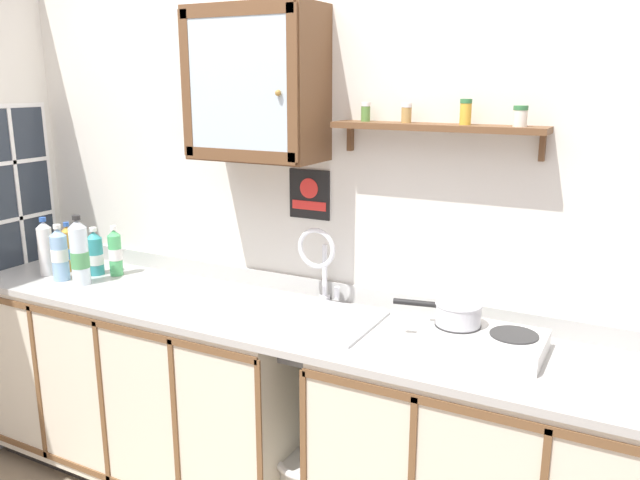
# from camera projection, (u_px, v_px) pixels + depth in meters

# --- Properties ---
(back_wall) EXTENTS (3.77, 0.07, 2.52)m
(back_wall) POSITION_uv_depth(u_px,v_px,m) (310.00, 228.00, 2.87)
(back_wall) COLOR silver
(back_wall) RESTS_ON ground
(lower_cabinet_run) EXTENTS (1.70, 0.59, 0.94)m
(lower_cabinet_run) POSITION_uv_depth(u_px,v_px,m) (149.00, 384.00, 3.12)
(lower_cabinet_run) COLOR black
(lower_cabinet_run) RESTS_ON ground
(countertop) EXTENTS (3.13, 0.62, 0.03)m
(countertop) POSITION_uv_depth(u_px,v_px,m) (274.00, 317.00, 2.67)
(countertop) COLOR #B2B2AD
(countertop) RESTS_ON lower_cabinet_run
(backsplash) EXTENTS (3.13, 0.02, 0.08)m
(backsplash) POSITION_uv_depth(u_px,v_px,m) (307.00, 286.00, 2.90)
(backsplash) COLOR #B2B2AD
(backsplash) RESTS_ON countertop
(sink) EXTENTS (0.57, 0.45, 0.48)m
(sink) POSITION_uv_depth(u_px,v_px,m) (308.00, 322.00, 2.64)
(sink) COLOR silver
(sink) RESTS_ON countertop
(hot_plate_stove) EXTENTS (0.42, 0.29, 0.08)m
(hot_plate_stove) POSITION_uv_depth(u_px,v_px,m) (483.00, 341.00, 2.30)
(hot_plate_stove) COLOR silver
(hot_plate_stove) RESTS_ON countertop
(saucepan) EXTENTS (0.32, 0.17, 0.08)m
(saucepan) POSITION_uv_depth(u_px,v_px,m) (457.00, 313.00, 2.34)
(saucepan) COLOR silver
(saucepan) RESTS_ON hot_plate_stove
(bottle_juice_amber_0) EXTENTS (0.06, 0.06, 0.25)m
(bottle_juice_amber_0) POSITION_uv_depth(u_px,v_px,m) (69.00, 249.00, 3.26)
(bottle_juice_amber_0) COLOR gold
(bottle_juice_amber_0) RESTS_ON countertop
(bottle_water_clear_1) EXTENTS (0.09, 0.09, 0.33)m
(bottle_water_clear_1) POSITION_uv_depth(u_px,v_px,m) (80.00, 254.00, 3.02)
(bottle_water_clear_1) COLOR silver
(bottle_water_clear_1) RESTS_ON countertop
(bottle_detergent_teal_2) EXTENTS (0.08, 0.08, 0.24)m
(bottle_detergent_teal_2) POSITION_uv_depth(u_px,v_px,m) (95.00, 254.00, 3.19)
(bottle_detergent_teal_2) COLOR teal
(bottle_detergent_teal_2) RESTS_ON countertop
(bottle_opaque_white_3) EXTENTS (0.07, 0.07, 0.29)m
(bottle_opaque_white_3) POSITION_uv_depth(u_px,v_px,m) (46.00, 250.00, 3.18)
(bottle_opaque_white_3) COLOR white
(bottle_opaque_white_3) RESTS_ON countertop
(bottle_water_blue_4) EXTENTS (0.08, 0.08, 0.28)m
(bottle_water_blue_4) POSITION_uv_depth(u_px,v_px,m) (60.00, 254.00, 3.10)
(bottle_water_blue_4) COLOR #8CB7E0
(bottle_water_blue_4) RESTS_ON countertop
(bottle_soda_green_5) EXTENTS (0.07, 0.07, 0.25)m
(bottle_soda_green_5) POSITION_uv_depth(u_px,v_px,m) (115.00, 253.00, 3.17)
(bottle_soda_green_5) COLOR #4CB266
(bottle_soda_green_5) RESTS_ON countertop
(wall_cabinet) EXTENTS (0.56, 0.30, 0.62)m
(wall_cabinet) POSITION_uv_depth(u_px,v_px,m) (256.00, 84.00, 2.65)
(wall_cabinet) COLOR brown
(spice_shelf) EXTENTS (0.82, 0.14, 0.22)m
(spice_shelf) POSITION_uv_depth(u_px,v_px,m) (438.00, 125.00, 2.40)
(spice_shelf) COLOR brown
(warning_sign) EXTENTS (0.20, 0.01, 0.22)m
(warning_sign) POSITION_uv_depth(u_px,v_px,m) (309.00, 195.00, 2.80)
(warning_sign) COLOR black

